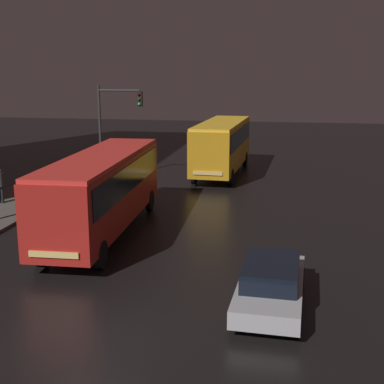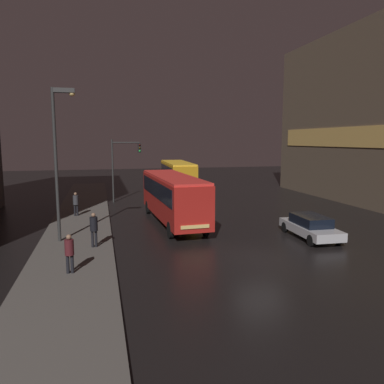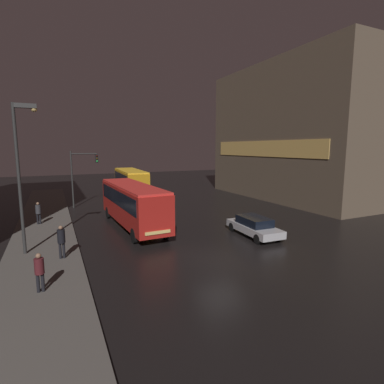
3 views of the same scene
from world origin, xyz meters
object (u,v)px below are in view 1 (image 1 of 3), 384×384
Objects in this scene: bus_far at (222,142)px; traffic_light_main at (115,118)px; pedestrian_far at (0,182)px; car_taxi at (271,283)px; bus_near at (103,185)px.

bus_far is 7.33m from traffic_light_main.
traffic_light_main reaches higher than bus_far.
car_taxi is at bearing -80.78° from pedestrian_far.
bus_near is 7.63m from pedestrian_far.
car_taxi is (3.95, -19.84, -1.41)m from bus_far.
traffic_light_main reaches higher than car_taxi.
bus_far is 20.28m from car_taxi.
bus_far is 2.06× the size of car_taxi.
car_taxi is 0.81× the size of traffic_light_main.
car_taxi is at bearing 138.01° from bus_near.
bus_far is (3.21, 13.93, 0.05)m from bus_near.
car_taxi is 2.66× the size of pedestrian_far.
bus_far is at bearing -76.44° from car_taxi.
car_taxi is at bearing 103.63° from bus_far.
bus_near is at bearing 79.40° from bus_far.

